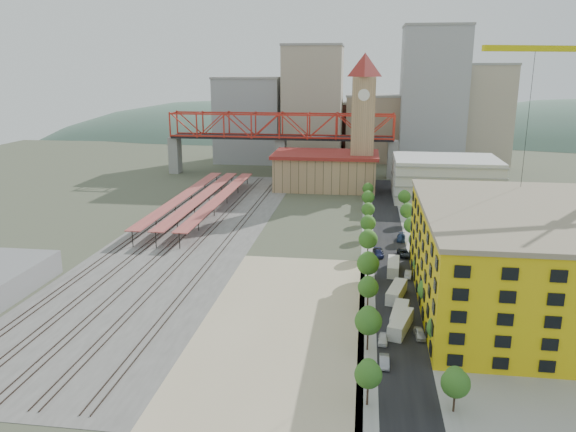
# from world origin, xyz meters

# --- Properties ---
(ground) EXTENTS (400.00, 400.00, 0.00)m
(ground) POSITION_xyz_m (0.00, 0.00, 0.00)
(ground) COLOR #474C38
(ground) RESTS_ON ground
(ballast_strip) EXTENTS (36.00, 165.00, 0.06)m
(ballast_strip) POSITION_xyz_m (-36.00, 17.50, 0.03)
(ballast_strip) COLOR #605E59
(ballast_strip) RESTS_ON ground
(dirt_lot) EXTENTS (28.00, 67.00, 0.06)m
(dirt_lot) POSITION_xyz_m (-4.00, -31.50, 0.03)
(dirt_lot) COLOR tan
(dirt_lot) RESTS_ON ground
(street_asphalt) EXTENTS (12.00, 170.00, 0.06)m
(street_asphalt) POSITION_xyz_m (16.00, 15.00, 0.03)
(street_asphalt) COLOR black
(street_asphalt) RESTS_ON ground
(sidewalk_west) EXTENTS (3.00, 170.00, 0.04)m
(sidewalk_west) POSITION_xyz_m (10.50, 15.00, 0.02)
(sidewalk_west) COLOR gray
(sidewalk_west) RESTS_ON ground
(sidewalk_east) EXTENTS (3.00, 170.00, 0.04)m
(sidewalk_east) POSITION_xyz_m (21.50, 15.00, 0.02)
(sidewalk_east) COLOR gray
(sidewalk_east) RESTS_ON ground
(construction_pad) EXTENTS (50.00, 90.00, 0.06)m
(construction_pad) POSITION_xyz_m (45.00, -20.00, 0.03)
(construction_pad) COLOR gray
(construction_pad) RESTS_ON ground
(rail_tracks) EXTENTS (26.56, 160.00, 0.18)m
(rail_tracks) POSITION_xyz_m (-37.80, 17.50, 0.15)
(rail_tracks) COLOR #382B23
(rail_tracks) RESTS_ON ground
(platform_canopies) EXTENTS (16.00, 80.00, 4.12)m
(platform_canopies) POSITION_xyz_m (-41.00, 45.00, 3.99)
(platform_canopies) COLOR #C15A4A
(platform_canopies) RESTS_ON ground
(station_hall) EXTENTS (38.00, 24.00, 13.10)m
(station_hall) POSITION_xyz_m (-5.00, 82.00, 6.67)
(station_hall) COLOR tan
(station_hall) RESTS_ON ground
(clock_tower) EXTENTS (12.00, 12.00, 52.00)m
(clock_tower) POSITION_xyz_m (8.00, 79.99, 28.70)
(clock_tower) COLOR tan
(clock_tower) RESTS_ON ground
(parking_garage) EXTENTS (34.00, 26.00, 14.00)m
(parking_garage) POSITION_xyz_m (36.00, 70.00, 7.00)
(parking_garage) COLOR silver
(parking_garage) RESTS_ON ground
(truss_bridge) EXTENTS (94.00, 9.60, 25.60)m
(truss_bridge) POSITION_xyz_m (-25.00, 105.00, 18.86)
(truss_bridge) COLOR gray
(truss_bridge) RESTS_ON ground
(construction_building) EXTENTS (44.60, 50.60, 18.80)m
(construction_building) POSITION_xyz_m (42.00, -20.00, 9.41)
(construction_building) COLOR gold
(construction_building) RESTS_ON ground
(street_trees) EXTENTS (15.40, 124.40, 8.00)m
(street_trees) POSITION_xyz_m (16.00, 5.00, 0.00)
(street_trees) COLOR #306A1F
(street_trees) RESTS_ON ground
(skyline) EXTENTS (133.00, 46.00, 60.00)m
(skyline) POSITION_xyz_m (7.47, 142.31, 22.81)
(skyline) COLOR #9EA0A3
(skyline) RESTS_ON ground
(distant_hills) EXTENTS (647.00, 264.00, 227.00)m
(distant_hills) POSITION_xyz_m (45.28, 260.00, -79.54)
(distant_hills) COLOR #4C6B59
(distant_hills) RESTS_ON ground
(site_trailer_a) EXTENTS (4.93, 9.60, 2.54)m
(site_trailer_a) POSITION_xyz_m (16.00, -32.52, 1.27)
(site_trailer_a) COLOR silver
(site_trailer_a) RESTS_ON ground
(site_trailer_b) EXTENTS (3.90, 9.53, 2.53)m
(site_trailer_b) POSITION_xyz_m (16.00, -29.18, 1.27)
(site_trailer_b) COLOR silver
(site_trailer_b) RESTS_ON ground
(site_trailer_c) EXTENTS (4.60, 9.44, 2.50)m
(site_trailer_c) POSITION_xyz_m (16.00, -18.50, 1.25)
(site_trailer_c) COLOR silver
(site_trailer_c) RESTS_ON ground
(site_trailer_d) EXTENTS (2.98, 9.25, 2.49)m
(site_trailer_d) POSITION_xyz_m (16.00, -4.17, 1.25)
(site_trailer_d) COLOR silver
(site_trailer_d) RESTS_ON ground
(car_0) EXTENTS (1.86, 3.99, 1.32)m
(car_0) POSITION_xyz_m (13.00, -37.32, 0.66)
(car_0) COLOR white
(car_0) RESTS_ON ground
(car_1) EXTENTS (1.43, 4.08, 1.34)m
(car_1) POSITION_xyz_m (13.00, -44.53, 0.67)
(car_1) COLOR gray
(car_1) RESTS_ON ground
(car_2) EXTENTS (2.76, 5.45, 1.48)m
(car_2) POSITION_xyz_m (13.00, 6.55, 0.74)
(car_2) COLOR black
(car_2) RESTS_ON ground
(car_3) EXTENTS (2.48, 5.19, 1.46)m
(car_3) POSITION_xyz_m (13.00, 5.99, 0.73)
(car_3) COLOR navy
(car_3) RESTS_ON ground
(car_4) EXTENTS (2.02, 4.21, 1.39)m
(car_4) POSITION_xyz_m (19.00, -34.70, 0.69)
(car_4) COLOR silver
(car_4) RESTS_ON ground
(car_5) EXTENTS (1.93, 4.29, 1.37)m
(car_5) POSITION_xyz_m (19.00, -7.05, 0.68)
(car_5) COLOR #A4A5AA
(car_5) RESTS_ON ground
(car_6) EXTENTS (3.32, 5.65, 1.47)m
(car_6) POSITION_xyz_m (19.00, 6.93, 0.74)
(car_6) COLOR black
(car_6) RESTS_ON ground
(car_7) EXTENTS (2.57, 5.31, 1.49)m
(car_7) POSITION_xyz_m (19.00, 19.46, 0.75)
(car_7) COLOR navy
(car_7) RESTS_ON ground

